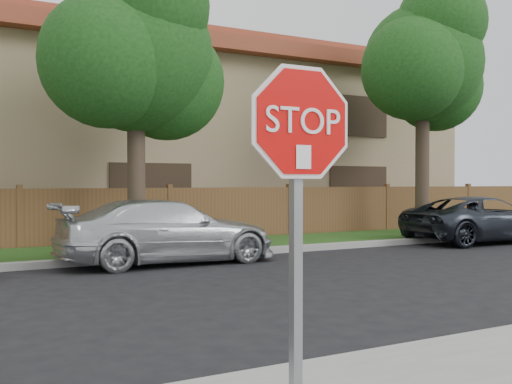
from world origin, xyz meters
TOP-DOWN VIEW (x-y plane):
  - far_curb at (0.00, 8.15)m, footprint 70.00×0.30m
  - grass_strip at (0.00, 9.80)m, footprint 70.00×3.00m
  - fence at (0.00, 11.40)m, footprint 70.00×0.12m
  - tree_mid at (2.52, 9.57)m, footprint 4.80×3.90m
  - tree_right at (12.02, 9.57)m, footprint 4.80×3.90m
  - stop_sign at (0.08, -1.48)m, footprint 1.01×0.13m
  - sedan_right at (2.55, 7.60)m, footprint 4.80×1.98m
  - sedan_far_right at (12.20, 7.45)m, footprint 4.97×2.55m

SIDE VIEW (x-z plane):
  - grass_strip at x=0.00m, z-range 0.00..0.12m
  - far_curb at x=0.00m, z-range 0.00..0.15m
  - sedan_far_right at x=12.20m, z-range 0.00..1.34m
  - sedan_right at x=2.55m, z-range 0.00..1.39m
  - fence at x=0.00m, z-range 0.00..1.60m
  - stop_sign at x=0.08m, z-range 0.55..3.11m
  - tree_mid at x=2.52m, z-range 1.20..8.55m
  - tree_right at x=12.02m, z-range 1.47..9.67m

